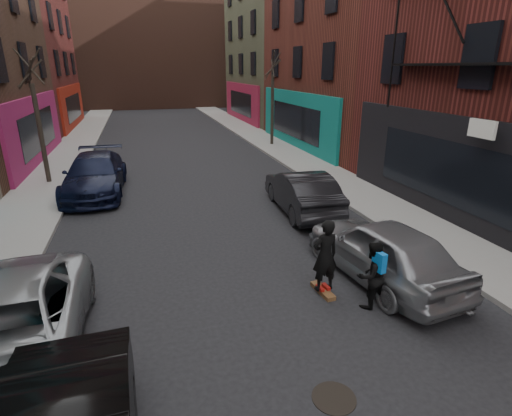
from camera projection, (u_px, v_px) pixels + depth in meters
sidewalk_left at (81, 139)px, 28.57m from camera, size 2.50×84.00×0.13m
sidewalk_right at (249, 132)px, 31.86m from camera, size 2.50×84.00×0.13m
building_far at (149, 50)px, 51.45m from camera, size 40.00×10.00×14.00m
tree_left_far at (36, 106)px, 16.61m from camera, size 2.00×2.00×6.50m
tree_right_far at (272, 90)px, 25.26m from camera, size 2.00×2.00×6.80m
parked_left_far at (7, 332)px, 6.68m from camera, size 2.44×5.20×1.44m
parked_left_end at (95, 175)px, 16.21m from camera, size 2.44×5.53×1.58m
parked_right_far at (382, 250)px, 9.58m from camera, size 2.34×4.69×1.53m
parked_right_end at (302, 191)px, 14.18m from camera, size 1.83×4.60×1.49m
skateboard at (323, 291)px, 9.19m from camera, size 0.29×0.82×0.10m
skateboarder at (325, 256)px, 8.89m from camera, size 0.65×0.46×1.70m
pedestrian at (372, 275)px, 8.44m from camera, size 0.82×0.68×1.51m
manhole at (334, 398)px, 6.26m from camera, size 0.77×0.77×0.01m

